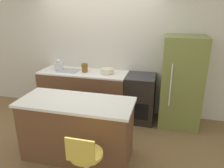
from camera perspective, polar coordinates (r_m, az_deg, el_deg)
ground_plane at (r=4.57m, az=-5.39°, el=-9.59°), size 14.00×14.00×0.00m
wall_back at (r=4.73m, az=-3.10°, el=8.36°), size 8.00×0.06×2.60m
back_counter at (r=4.74m, az=-7.37°, el=-2.25°), size 1.85×0.64×0.94m
kitchen_island at (r=3.42m, az=-9.07°, el=-11.54°), size 1.68×0.73×0.94m
oven_range at (r=4.46m, az=7.38°, el=-3.66°), size 0.57×0.65×0.94m
refrigerator at (r=4.31m, az=17.69°, el=0.34°), size 0.74×0.67×1.74m
stool_chair at (r=2.77m, az=-6.85°, el=-20.47°), size 0.40×0.40×0.90m
kettle at (r=4.80m, az=-13.74°, el=4.74°), size 0.18×0.18×0.23m
mixing_bowl at (r=4.42m, az=-1.28°, el=3.44°), size 0.26×0.26×0.09m
canister_jar at (r=4.56m, az=-7.14°, el=4.25°), size 0.13×0.13×0.16m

